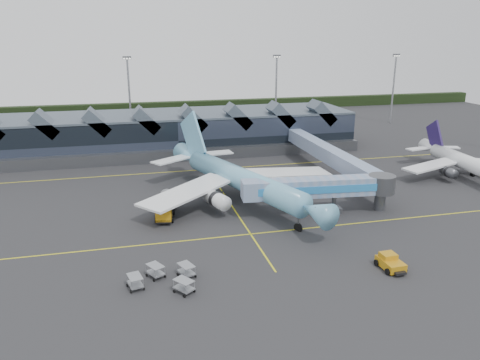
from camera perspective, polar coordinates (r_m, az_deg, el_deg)
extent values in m
plane|color=#252527|center=(76.77, -0.28, -4.27)|extent=(260.00, 260.00, 0.00)
cube|color=yellow|center=(69.62, 1.30, -6.61)|extent=(120.00, 0.25, 0.01)
cube|color=yellow|center=(102.79, -3.98, 1.30)|extent=(120.00, 0.25, 0.01)
cube|color=yellow|center=(85.92, -1.86, -1.89)|extent=(0.25, 60.00, 0.01)
cube|color=black|center=(182.09, -8.61, 8.78)|extent=(260.00, 4.00, 4.00)
cube|color=black|center=(120.35, -8.07, 5.73)|extent=(90.00, 20.00, 9.00)
cube|color=#4B5864|center=(119.52, -8.17, 7.94)|extent=(90.00, 20.00, 0.60)
cube|color=#505257|center=(110.38, -7.38, 3.01)|extent=(90.00, 2.50, 2.60)
cube|color=#4B5864|center=(113.30, -22.60, 6.34)|extent=(6.43, 6.00, 6.43)
cube|color=#4B5864|center=(112.17, -17.02, 6.81)|extent=(6.43, 6.00, 6.43)
cube|color=#4B5864|center=(112.11, -11.37, 7.22)|extent=(6.43, 6.00, 6.43)
cube|color=#4B5864|center=(113.13, -5.75, 7.55)|extent=(6.43, 6.00, 6.43)
cube|color=#4B5864|center=(115.19, -0.29, 7.81)|extent=(6.43, 6.00, 6.43)
cube|color=#4B5864|center=(118.24, 4.95, 7.99)|extent=(6.43, 6.00, 6.43)
cube|color=#4B5864|center=(122.21, 9.89, 8.11)|extent=(6.43, 6.00, 6.43)
cylinder|color=gray|center=(142.46, -13.31, 9.86)|extent=(0.56, 0.56, 22.00)
cube|color=#505257|center=(141.55, -13.63, 14.28)|extent=(2.40, 0.50, 0.90)
cylinder|color=gray|center=(149.96, 4.42, 10.61)|extent=(0.56, 0.56, 22.00)
cube|color=#505257|center=(149.11, 4.52, 14.81)|extent=(2.40, 0.50, 0.90)
cylinder|color=gray|center=(165.17, 18.17, 10.43)|extent=(0.56, 0.56, 22.00)
cube|color=#505257|center=(164.39, 18.53, 14.23)|extent=(2.40, 0.50, 0.90)
cylinder|color=#6BB6DA|center=(81.03, 0.30, 0.05)|extent=(14.48, 31.08, 3.90)
cone|color=#6BB6DA|center=(67.36, 9.23, -3.81)|extent=(5.52, 6.43, 3.90)
cube|color=black|center=(66.62, 9.66, -3.32)|extent=(1.51, 0.82, 0.48)
cone|color=#6BB6DA|center=(97.04, -6.18, 3.03)|extent=(6.14, 8.13, 3.90)
cube|color=white|center=(77.45, -6.37, -1.41)|extent=(17.61, 15.55, 1.29)
cube|color=white|center=(87.97, 5.20, 0.91)|extent=(17.94, 6.48, 1.29)
cylinder|color=white|center=(76.34, -2.88, -2.37)|extent=(4.13, 5.93, 2.42)
cylinder|color=white|center=(83.60, 4.95, -0.66)|extent=(4.13, 5.93, 2.42)
cube|color=#6BB6DA|center=(94.57, -5.74, 5.20)|extent=(3.85, 9.55, 10.76)
cube|color=white|center=(93.79, -8.38, 2.45)|extent=(8.52, 7.17, 0.26)
cube|color=white|center=(98.16, -3.33, 3.27)|extent=(8.42, 3.99, 0.26)
cylinder|color=#505257|center=(70.97, 7.12, -5.28)|extent=(0.29, 0.29, 2.26)
cylinder|color=#505257|center=(81.36, -2.17, -2.17)|extent=(0.29, 0.29, 2.26)
cylinder|color=#505257|center=(84.84, 1.64, -1.34)|extent=(0.29, 0.29, 2.26)
cylinder|color=black|center=(71.25, 7.10, -5.82)|extent=(0.93, 1.52, 1.45)
cylinder|color=white|center=(106.05, 25.86, 1.92)|extent=(4.32, 21.49, 3.05)
cone|color=white|center=(116.45, 22.16, 3.74)|extent=(3.34, 5.05, 3.05)
cube|color=white|center=(102.93, 22.29, 1.64)|extent=(13.28, 7.03, 1.02)
cylinder|color=#505257|center=(102.44, 24.10, 0.91)|extent=(2.11, 3.77, 1.89)
cube|color=#281A50|center=(114.89, 22.63, 4.96)|extent=(0.87, 6.87, 7.43)
cube|color=white|center=(113.89, 20.93, 3.59)|extent=(6.11, 3.16, 0.25)
cube|color=white|center=(117.59, 23.81, 3.66)|extent=(6.19, 3.78, 0.25)
cylinder|color=#505257|center=(105.86, 24.27, 0.75)|extent=(0.28, 0.28, 1.77)
cylinder|color=#505257|center=(108.87, 26.52, 0.88)|extent=(0.28, 0.28, 1.77)
cube|color=#7394C0|center=(76.98, 9.38, -0.85)|extent=(20.33, 4.94, 2.92)
cube|color=#2984CE|center=(75.57, 9.73, -1.22)|extent=(20.05, 2.05, 1.21)
cube|color=#7394C0|center=(74.42, 1.23, -1.25)|extent=(2.91, 3.46, 3.02)
cylinder|color=#505257|center=(78.65, 11.40, -2.32)|extent=(0.70, 0.70, 4.55)
cube|color=#505257|center=(79.27, 11.32, -3.56)|extent=(2.60, 2.24, 0.91)
cylinder|color=black|center=(78.98, 10.63, -3.68)|extent=(0.49, 0.94, 0.91)
cylinder|color=black|center=(79.64, 12.00, -3.59)|extent=(0.49, 0.94, 0.91)
cylinder|color=#505257|center=(80.98, 16.87, -0.47)|extent=(4.43, 4.43, 3.02)
cylinder|color=#505257|center=(81.67, 16.73, -1.99)|extent=(1.81, 1.81, 4.55)
cube|color=black|center=(77.07, -9.07, -3.81)|extent=(3.82, 9.31, 0.50)
cube|color=#C18512|center=(73.51, -9.29, -4.00)|extent=(2.73, 2.57, 2.21)
cube|color=black|center=(72.58, -9.35, -3.86)|extent=(2.21, 0.50, 1.00)
cylinder|color=silver|center=(77.73, -9.06, -2.56)|extent=(3.21, 6.12, 2.31)
sphere|color=silver|center=(80.47, -8.92, -1.86)|extent=(2.21, 2.21, 2.21)
sphere|color=silver|center=(75.00, -9.21, -3.31)|extent=(2.21, 2.21, 2.21)
cylinder|color=black|center=(74.47, -10.19, -4.84)|extent=(0.51, 1.05, 1.00)
cylinder|color=black|center=(74.27, -8.25, -4.81)|extent=(0.51, 1.05, 1.00)
cylinder|color=black|center=(77.73, -9.96, -3.87)|extent=(0.51, 1.05, 1.00)
cylinder|color=black|center=(77.53, -8.11, -3.83)|extent=(0.51, 1.05, 1.00)
cylinder|color=black|center=(80.07, -9.81, -3.23)|extent=(0.51, 1.05, 1.00)
cylinder|color=black|center=(79.88, -8.02, -3.19)|extent=(0.51, 1.05, 1.00)
cube|color=#C18512|center=(62.51, 17.88, -9.68)|extent=(2.44, 3.82, 1.03)
cube|color=#C18512|center=(62.63, 17.62, -8.81)|extent=(1.93, 1.74, 0.72)
cube|color=black|center=(61.22, 18.89, -10.65)|extent=(1.48, 0.89, 0.31)
cylinder|color=black|center=(61.12, 17.56, -10.62)|extent=(0.35, 0.84, 0.83)
cylinder|color=black|center=(62.40, 19.41, -10.21)|extent=(0.35, 0.84, 0.83)
cylinder|color=black|center=(62.94, 16.31, -9.65)|extent=(0.35, 0.84, 0.83)
cylinder|color=black|center=(64.18, 18.12, -9.29)|extent=(0.35, 0.84, 0.83)
cube|color=#9C9FA5|center=(58.70, -10.24, -11.08)|extent=(2.33, 2.68, 0.15)
cube|color=#9C9FA5|center=(58.25, -10.29, -10.23)|extent=(2.33, 2.68, 0.08)
cylinder|color=black|center=(59.86, -10.01, -10.89)|extent=(0.28, 0.39, 0.37)
cube|color=#9C9FA5|center=(58.29, -6.55, -11.12)|extent=(2.19, 2.65, 0.15)
cube|color=#9C9FA5|center=(57.83, -6.58, -10.26)|extent=(2.19, 2.65, 0.08)
cylinder|color=black|center=(59.44, -6.28, -10.93)|extent=(0.25, 0.39, 0.37)
cube|color=#9C9FA5|center=(56.80, -12.64, -12.26)|extent=(1.93, 2.54, 0.15)
cube|color=#9C9FA5|center=(56.33, -12.71, -11.40)|extent=(1.93, 2.54, 0.08)
cylinder|color=black|center=(57.85, -12.08, -12.08)|extent=(0.21, 0.39, 0.37)
cube|color=#9C9FA5|center=(55.05, -6.83, -12.95)|extent=(2.51, 2.69, 0.15)
cube|color=#9C9FA5|center=(54.57, -6.87, -12.06)|extent=(2.51, 2.69, 0.08)
cylinder|color=black|center=(56.22, -6.83, -12.71)|extent=(0.32, 0.37, 0.37)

